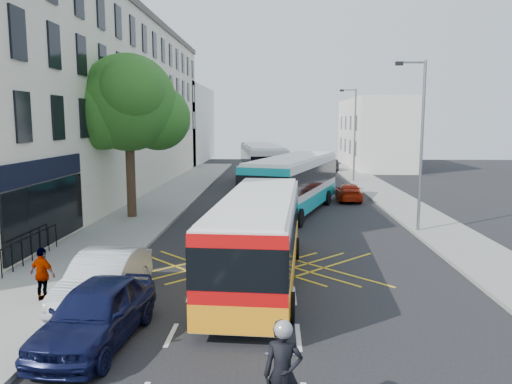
# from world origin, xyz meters

# --- Properties ---
(ground) EXTENTS (120.00, 120.00, 0.00)m
(ground) POSITION_xyz_m (0.00, 0.00, 0.00)
(ground) COLOR black
(ground) RESTS_ON ground
(pavement_left) EXTENTS (5.00, 70.00, 0.15)m
(pavement_left) POSITION_xyz_m (-8.50, 15.00, 0.07)
(pavement_left) COLOR gray
(pavement_left) RESTS_ON ground
(pavement_right) EXTENTS (3.00, 70.00, 0.15)m
(pavement_right) POSITION_xyz_m (7.50, 15.00, 0.07)
(pavement_right) COLOR gray
(pavement_right) RESTS_ON ground
(terrace_main) EXTENTS (8.30, 45.00, 13.50)m
(terrace_main) POSITION_xyz_m (-14.00, 24.49, 6.76)
(terrace_main) COLOR beige
(terrace_main) RESTS_ON ground
(terrace_far) EXTENTS (8.00, 20.00, 10.00)m
(terrace_far) POSITION_xyz_m (-14.00, 55.00, 5.00)
(terrace_far) COLOR silver
(terrace_far) RESTS_ON ground
(building_right) EXTENTS (6.00, 18.00, 8.00)m
(building_right) POSITION_xyz_m (11.00, 48.00, 4.00)
(building_right) COLOR silver
(building_right) RESTS_ON ground
(street_tree) EXTENTS (6.30, 5.70, 8.80)m
(street_tree) POSITION_xyz_m (-8.51, 14.97, 6.29)
(street_tree) COLOR #382619
(street_tree) RESTS_ON pavement_left
(lamp_near) EXTENTS (1.45, 0.15, 8.00)m
(lamp_near) POSITION_xyz_m (6.20, 12.00, 4.62)
(lamp_near) COLOR slate
(lamp_near) RESTS_ON pavement_right
(lamp_far) EXTENTS (1.45, 0.15, 8.00)m
(lamp_far) POSITION_xyz_m (6.20, 32.00, 4.62)
(lamp_far) COLOR slate
(lamp_far) RESTS_ON pavement_right
(railings) EXTENTS (0.08, 5.60, 1.14)m
(railings) POSITION_xyz_m (-9.70, 5.30, 0.72)
(railings) COLOR black
(railings) RESTS_ON pavement_left
(bus_near) EXTENTS (3.09, 10.53, 2.92)m
(bus_near) POSITION_xyz_m (-1.14, 4.41, 1.54)
(bus_near) COLOR silver
(bus_near) RESTS_ON ground
(bus_mid) EXTENTS (6.10, 12.10, 3.32)m
(bus_mid) POSITION_xyz_m (0.53, 17.32, 1.75)
(bus_mid) COLOR silver
(bus_mid) RESTS_ON ground
(bus_far) EXTENTS (4.36, 12.52, 3.45)m
(bus_far) POSITION_xyz_m (-1.72, 29.80, 1.82)
(bus_far) COLOR silver
(bus_far) RESTS_ON ground
(motorbike) EXTENTS (0.68, 2.30, 2.05)m
(motorbike) POSITION_xyz_m (-0.45, -3.87, 0.96)
(motorbike) COLOR black
(motorbike) RESTS_ON ground
(parked_car_blue) EXTENTS (2.20, 4.62, 1.52)m
(parked_car_blue) POSITION_xyz_m (-4.90, -0.51, 0.76)
(parked_car_blue) COLOR #0D1236
(parked_car_blue) RESTS_ON ground
(parked_car_silver) EXTENTS (1.72, 4.66, 1.52)m
(parked_car_silver) POSITION_xyz_m (-5.60, 2.12, 0.76)
(parked_car_silver) COLOR #B1B5B9
(parked_car_silver) RESTS_ON ground
(red_hatchback) EXTENTS (1.83, 4.12, 1.17)m
(red_hatchback) POSITION_xyz_m (4.42, 21.99, 0.59)
(red_hatchback) COLOR #A71D07
(red_hatchback) RESTS_ON ground
(distant_car_grey) EXTENTS (2.45, 4.59, 1.23)m
(distant_car_grey) POSITION_xyz_m (0.91, 43.43, 0.61)
(distant_car_grey) COLOR #383B3F
(distant_car_grey) RESTS_ON ground
(distant_car_dark) EXTENTS (1.42, 3.90, 1.28)m
(distant_car_dark) POSITION_xyz_m (5.50, 42.74, 0.64)
(distant_car_dark) COLOR black
(distant_car_dark) RESTS_ON ground
(pedestrian_far) EXTENTS (1.00, 0.71, 1.58)m
(pedestrian_far) POSITION_xyz_m (-7.34, 1.91, 0.94)
(pedestrian_far) COLOR gray
(pedestrian_far) RESTS_ON pavement_left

